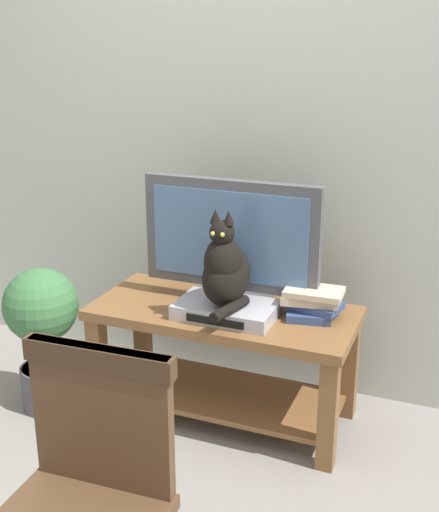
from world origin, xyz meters
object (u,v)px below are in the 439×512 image
object	(u,v)px
tv	(231,241)
wooden_chair	(84,497)
media_box	(226,310)
cat	(225,270)
tv_stand	(224,344)
book_stack	(312,302)
potted_plant	(43,326)

from	to	relation	value
tv	wooden_chair	distance (m)	1.40
tv	media_box	bearing A→B (deg)	-74.93
media_box	cat	distance (m)	0.18
tv_stand	cat	world-z (taller)	cat
book_stack	tv	bearing A→B (deg)	176.87
potted_plant	tv	bearing A→B (deg)	21.61
tv	wooden_chair	world-z (taller)	tv
media_box	potted_plant	distance (m)	0.85
tv_stand	media_box	world-z (taller)	media_box
media_box	potted_plant	size ratio (longest dim) A/B	0.61
media_box	book_stack	world-z (taller)	book_stack
tv	cat	world-z (taller)	tv
media_box	book_stack	xyz separation A→B (m)	(0.33, 0.13, 0.03)
tv_stand	potted_plant	size ratio (longest dim) A/B	1.69
tv	wooden_chair	bearing A→B (deg)	-84.38
wooden_chair	book_stack	distance (m)	1.37
wooden_chair	book_stack	size ratio (longest dim) A/B	3.44
tv_stand	potted_plant	xyz separation A→B (m)	(-0.78, -0.23, 0.05)
tv_stand	wooden_chair	bearing A→B (deg)	-84.04
book_stack	potted_plant	world-z (taller)	potted_plant
cat	potted_plant	world-z (taller)	cat
book_stack	potted_plant	bearing A→B (deg)	-165.92
tv	book_stack	distance (m)	0.43
tv_stand	potted_plant	bearing A→B (deg)	-163.41
media_box	book_stack	distance (m)	0.36
tv	potted_plant	xyz separation A→B (m)	(-0.78, -0.31, -0.40)
media_box	book_stack	size ratio (longest dim) A/B	1.57
tv	media_box	size ratio (longest dim) A/B	1.90
cat	wooden_chair	distance (m)	1.22
tv_stand	wooden_chair	world-z (taller)	wooden_chair
wooden_chair	tv_stand	bearing A→B (deg)	95.96
wooden_chair	book_stack	world-z (taller)	wooden_chair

